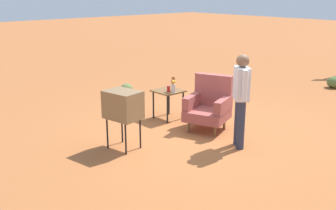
# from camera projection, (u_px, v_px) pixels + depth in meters

# --- Properties ---
(ground_plane) EXTENTS (60.00, 60.00, 0.00)m
(ground_plane) POSITION_uv_depth(u_px,v_px,m) (202.00, 132.00, 7.71)
(ground_plane) COLOR #AD6033
(armchair) EXTENTS (0.99, 1.00, 1.06)m
(armchair) POSITION_uv_depth(u_px,v_px,m) (209.00, 104.00, 7.78)
(armchair) COLOR brown
(armchair) RESTS_ON ground
(side_table) EXTENTS (0.56, 0.56, 0.63)m
(side_table) POSITION_uv_depth(u_px,v_px,m) (168.00, 94.00, 8.38)
(side_table) COLOR black
(side_table) RESTS_ON ground
(tv_on_stand) EXTENTS (0.66, 0.53, 1.03)m
(tv_on_stand) POSITION_uv_depth(u_px,v_px,m) (123.00, 105.00, 6.72)
(tv_on_stand) COLOR black
(tv_on_stand) RESTS_ON ground
(person_standing) EXTENTS (0.46, 0.40, 1.64)m
(person_standing) POSITION_uv_depth(u_px,v_px,m) (241.00, 95.00, 6.75)
(person_standing) COLOR #2D3347
(person_standing) RESTS_ON ground
(bottle_tall_amber) EXTENTS (0.07, 0.07, 0.30)m
(bottle_tall_amber) POSITION_uv_depth(u_px,v_px,m) (173.00, 84.00, 8.25)
(bottle_tall_amber) COLOR brown
(bottle_tall_amber) RESTS_ON side_table
(soda_can_red) EXTENTS (0.07, 0.07, 0.12)m
(soda_can_red) POSITION_uv_depth(u_px,v_px,m) (168.00, 89.00, 8.20)
(soda_can_red) COLOR red
(soda_can_red) RESTS_ON side_table
(flower_vase) EXTENTS (0.15, 0.10, 0.27)m
(flower_vase) POSITION_uv_depth(u_px,v_px,m) (173.00, 86.00, 8.12)
(flower_vase) COLOR silver
(flower_vase) RESTS_ON side_table
(shrub_mid) EXTENTS (0.33, 0.33, 0.25)m
(shrub_mid) POSITION_uv_depth(u_px,v_px,m) (127.00, 88.00, 10.61)
(shrub_mid) COLOR olive
(shrub_mid) RESTS_ON ground
(shrub_far) EXTENTS (0.41, 0.41, 0.32)m
(shrub_far) POSITION_uv_depth(u_px,v_px,m) (334.00, 82.00, 11.15)
(shrub_far) COLOR #516B38
(shrub_far) RESTS_ON ground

